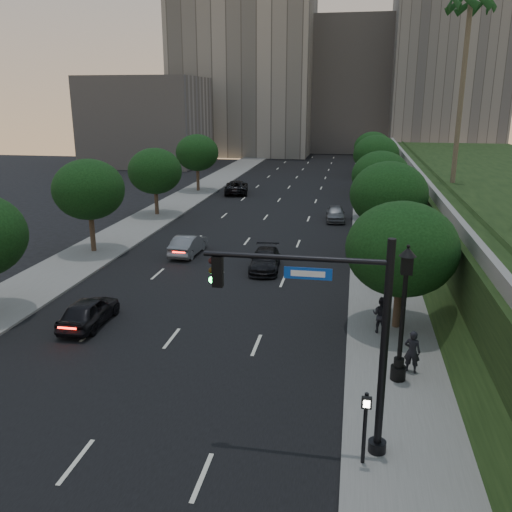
% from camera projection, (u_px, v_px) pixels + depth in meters
% --- Properties ---
extents(ground, '(160.00, 160.00, 0.00)m').
position_uv_depth(ground, '(129.00, 395.00, 20.39)').
color(ground, black).
rests_on(ground, ground).
extents(road_surface, '(16.00, 140.00, 0.02)m').
position_uv_depth(road_surface, '(262.00, 222.00, 48.71)').
color(road_surface, black).
rests_on(road_surface, ground).
extents(sidewalk_right, '(4.50, 140.00, 0.15)m').
position_uv_depth(sidewalk_right, '(379.00, 226.00, 46.94)').
color(sidewalk_right, slate).
rests_on(sidewalk_right, ground).
extents(sidewalk_left, '(4.50, 140.00, 0.15)m').
position_uv_depth(sidewalk_left, '(154.00, 217.00, 50.45)').
color(sidewalk_left, slate).
rests_on(sidewalk_left, ground).
extents(parapet_wall, '(0.35, 90.00, 0.70)m').
position_uv_depth(parapet_wall, '(424.00, 181.00, 43.29)').
color(parapet_wall, slate).
rests_on(parapet_wall, embankment).
extents(office_block_left, '(26.00, 20.00, 32.00)m').
position_uv_depth(office_block_left, '(245.00, 70.00, 105.17)').
color(office_block_left, gray).
rests_on(office_block_left, ground).
extents(office_block_mid, '(22.00, 18.00, 26.00)m').
position_uv_depth(office_block_mid, '(349.00, 87.00, 112.03)').
color(office_block_mid, gray).
rests_on(office_block_mid, ground).
extents(office_block_right, '(20.00, 22.00, 36.00)m').
position_uv_depth(office_block_right, '(447.00, 58.00, 101.87)').
color(office_block_right, gray).
rests_on(office_block_right, ground).
extents(office_block_filler, '(18.00, 16.00, 14.00)m').
position_uv_depth(office_block_filler, '(147.00, 122.00, 88.98)').
color(office_block_filler, gray).
rests_on(office_block_filler, ground).
extents(tree_right_a, '(5.20, 5.20, 6.24)m').
position_uv_depth(tree_right_a, '(402.00, 249.00, 25.05)').
color(tree_right_a, '#38281C').
rests_on(tree_right_a, ground).
extents(tree_right_b, '(5.20, 5.20, 6.74)m').
position_uv_depth(tree_right_b, '(389.00, 195.00, 36.24)').
color(tree_right_b, '#38281C').
rests_on(tree_right_b, ground).
extents(tree_right_c, '(5.20, 5.20, 6.24)m').
position_uv_depth(tree_right_c, '(381.00, 176.00, 48.65)').
color(tree_right_c, '#38281C').
rests_on(tree_right_c, ground).
extents(tree_right_d, '(5.20, 5.20, 6.74)m').
position_uv_depth(tree_right_d, '(376.00, 155.00, 61.74)').
color(tree_right_d, '#38281C').
rests_on(tree_right_d, ground).
extents(tree_right_e, '(5.20, 5.20, 6.24)m').
position_uv_depth(tree_right_e, '(373.00, 148.00, 76.04)').
color(tree_right_e, '#38281C').
rests_on(tree_right_e, ground).
extents(tree_left_b, '(5.00, 5.00, 6.71)m').
position_uv_depth(tree_left_b, '(89.00, 190.00, 37.87)').
color(tree_left_b, '#38281C').
rests_on(tree_left_b, ground).
extents(tree_left_c, '(5.00, 5.00, 6.34)m').
position_uv_depth(tree_left_c, '(155.00, 171.00, 50.25)').
color(tree_left_c, '#38281C').
rests_on(tree_left_c, ground).
extents(tree_left_d, '(5.00, 5.00, 6.71)m').
position_uv_depth(tree_left_d, '(197.00, 153.00, 63.36)').
color(tree_left_d, '#38281C').
rests_on(tree_left_d, ground).
extents(palm_far, '(3.20, 3.20, 15.50)m').
position_uv_depth(palm_far, '(471.00, 3.00, 41.02)').
color(palm_far, '#4C4233').
rests_on(palm_far, embankment).
extents(traffic_signal_mast, '(5.68, 0.56, 7.00)m').
position_uv_depth(traffic_signal_mast, '(347.00, 345.00, 16.09)').
color(traffic_signal_mast, black).
rests_on(traffic_signal_mast, ground).
extents(street_lamp, '(0.64, 0.64, 5.62)m').
position_uv_depth(street_lamp, '(402.00, 320.00, 20.51)').
color(street_lamp, black).
rests_on(street_lamp, ground).
extents(pedestrian_signal, '(0.30, 0.33, 2.50)m').
position_uv_depth(pedestrian_signal, '(365.00, 422.00, 15.92)').
color(pedestrian_signal, black).
rests_on(pedestrian_signal, ground).
extents(sedan_near_left, '(1.77, 4.28, 1.45)m').
position_uv_depth(sedan_near_left, '(89.00, 311.00, 26.42)').
color(sedan_near_left, black).
rests_on(sedan_near_left, ground).
extents(sedan_mid_left, '(1.71, 4.44, 1.44)m').
position_uv_depth(sedan_mid_left, '(188.00, 245.00, 38.43)').
color(sedan_mid_left, slate).
rests_on(sedan_mid_left, ground).
extents(sedan_far_left, '(3.48, 5.90, 1.54)m').
position_uv_depth(sedan_far_left, '(236.00, 187.00, 62.96)').
color(sedan_far_left, black).
rests_on(sedan_far_left, ground).
extents(sedan_near_right, '(2.17, 4.64, 1.31)m').
position_uv_depth(sedan_near_right, '(265.00, 260.00, 35.01)').
color(sedan_near_right, black).
rests_on(sedan_near_right, ground).
extents(sedan_far_right, '(1.93, 4.24, 1.41)m').
position_uv_depth(sedan_far_right, '(336.00, 213.00, 48.98)').
color(sedan_far_right, slate).
rests_on(sedan_far_right, ground).
extents(pedestrian_a, '(0.74, 0.60, 1.77)m').
position_uv_depth(pedestrian_a, '(412.00, 352.00, 21.54)').
color(pedestrian_a, black).
rests_on(pedestrian_a, sidewalk_right).
extents(pedestrian_b, '(1.07, 0.98, 1.77)m').
position_uv_depth(pedestrian_b, '(381.00, 315.00, 25.19)').
color(pedestrian_b, black).
rests_on(pedestrian_b, sidewalk_right).
extents(pedestrian_c, '(0.99, 0.75, 1.56)m').
position_uv_depth(pedestrian_c, '(377.00, 276.00, 31.02)').
color(pedestrian_c, black).
rests_on(pedestrian_c, sidewalk_right).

